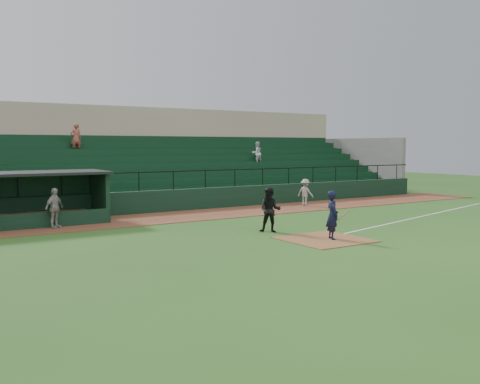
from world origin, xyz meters
TOP-DOWN VIEW (x-y plane):
  - ground at (0.00, 0.00)m, footprint 90.00×90.00m
  - warning_track at (0.00, 8.00)m, footprint 40.00×4.00m
  - home_plate_dirt at (0.00, -1.00)m, footprint 3.00×3.00m
  - foul_line at (8.00, 1.20)m, footprint 17.49×4.44m
  - stadium_structure at (-0.00, 16.46)m, footprint 38.00×13.08m
  - dugout at (-9.75, 9.56)m, footprint 8.90×3.20m
  - batter_at_plate at (0.25, -1.15)m, footprint 1.13×0.80m
  - umpire at (-0.72, 1.58)m, footprint 1.14×1.14m
  - runner at (6.70, 8.19)m, footprint 0.92×1.17m
  - dugout_player_a at (-8.03, 7.41)m, footprint 1.09×0.93m

SIDE VIEW (x-z plane):
  - ground at x=0.00m, z-range 0.00..0.00m
  - foul_line at x=8.00m, z-range 0.00..0.01m
  - warning_track at x=0.00m, z-range 0.00..0.03m
  - home_plate_dirt at x=0.00m, z-range 0.00..0.03m
  - runner at x=6.70m, z-range 0.03..1.62m
  - dugout_player_a at x=-8.03m, z-range 0.03..1.78m
  - umpire at x=-0.72m, z-range 0.00..1.87m
  - batter_at_plate at x=0.25m, z-range 0.00..1.88m
  - dugout at x=-9.75m, z-range 0.12..2.54m
  - stadium_structure at x=0.00m, z-range -0.90..5.50m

